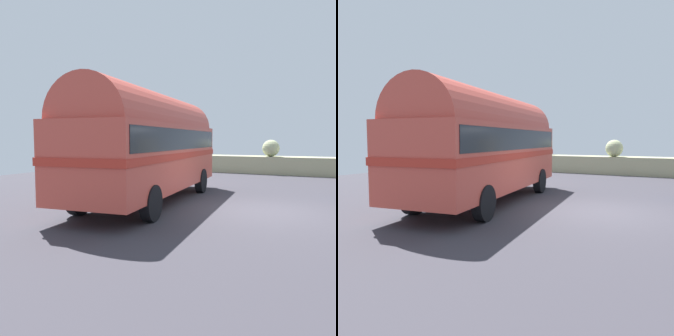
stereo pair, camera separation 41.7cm
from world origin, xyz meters
TOP-DOWN VIEW (x-y plane):
  - ground at (0.00, 0.00)m, footprint 32.00×26.00m
  - breakwater at (0.09, 11.80)m, footprint 31.36×2.18m
  - vintage_coach at (-3.74, -0.19)m, footprint 3.52×8.83m

SIDE VIEW (x-z plane):
  - ground at x=0.00m, z-range 0.00..0.02m
  - breakwater at x=0.09m, z-range -0.55..1.84m
  - vintage_coach at x=-3.74m, z-range 0.20..3.90m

